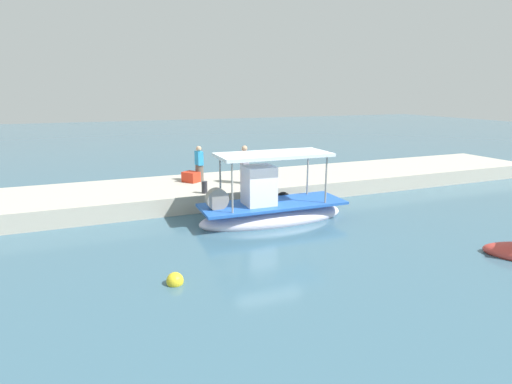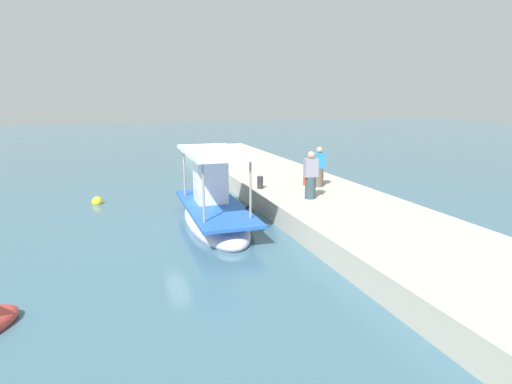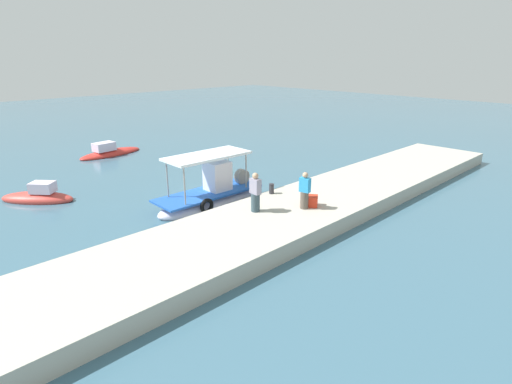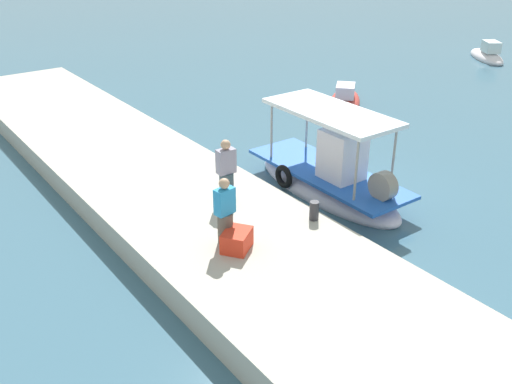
{
  "view_description": "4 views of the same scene",
  "coord_description": "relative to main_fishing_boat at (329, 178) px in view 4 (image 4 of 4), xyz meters",
  "views": [
    {
      "loc": [
        5.64,
        13.32,
        4.82
      ],
      "look_at": [
        -0.65,
        -2.05,
        0.75
      ],
      "focal_mm": 28.77,
      "sensor_mm": 36.0,
      "label": 1
    },
    {
      "loc": [
        -14.67,
        2.91,
        4.39
      ],
      "look_at": [
        -0.7,
        -1.87,
        1.09
      ],
      "focal_mm": 30.16,
      "sensor_mm": 36.0,
      "label": 2
    },
    {
      "loc": [
        -12.32,
        -15.75,
        7.19
      ],
      "look_at": [
        -0.1,
        -3.17,
        1.25
      ],
      "focal_mm": 28.53,
      "sensor_mm": 36.0,
      "label": 3
    },
    {
      "loc": [
        10.5,
        -11.41,
        7.7
      ],
      "look_at": [
        -0.62,
        -3.1,
        0.82
      ],
      "focal_mm": 39.57,
      "sensor_mm": 36.0,
      "label": 4
    }
  ],
  "objects": [
    {
      "name": "fisherman_by_crate",
      "position": [
        1.51,
        -4.78,
        0.99
      ],
      "size": [
        0.41,
        0.5,
        1.65
      ],
      "color": "brown",
      "rests_on": "dock_quay"
    },
    {
      "name": "main_fishing_boat",
      "position": [
        0.0,
        0.0,
        0.0
      ],
      "size": [
        5.82,
        2.07,
        2.97
      ],
      "color": "silver",
      "rests_on": "ground_plane"
    },
    {
      "name": "cargo_crate",
      "position": [
        1.91,
        -4.74,
        0.47
      ],
      "size": [
        0.89,
        0.92,
        0.47
      ],
      "primitive_type": "cube",
      "rotation": [
        0.0,
        0.0,
        2.18
      ],
      "color": "red",
      "rests_on": "dock_quay"
    },
    {
      "name": "moored_boat_near",
      "position": [
        -6.04,
        6.71,
        -0.31
      ],
      "size": [
        3.51,
        3.7,
        1.26
      ],
      "color": "#CC4037",
      "rests_on": "ground_plane"
    },
    {
      "name": "moored_boat_mid",
      "position": [
        -7.35,
        19.64,
        -0.29
      ],
      "size": [
        3.71,
        3.13,
        1.35
      ],
      "color": "white",
      "rests_on": "ground_plane"
    },
    {
      "name": "dock_quay",
      "position": [
        0.57,
        -4.32,
        -0.13
      ],
      "size": [
        36.0,
        4.66,
        0.73
      ],
      "primitive_type": "cube",
      "color": "#B7B2A3",
      "rests_on": "ground_plane"
    },
    {
      "name": "ground_plane",
      "position": [
        0.57,
        0.38,
        -0.49
      ],
      "size": [
        120.0,
        120.0,
        0.0
      ],
      "primitive_type": "plane",
      "color": "#3D6477"
    },
    {
      "name": "mooring_bollard",
      "position": [
        1.93,
        -2.37,
        0.49
      ],
      "size": [
        0.24,
        0.24,
        0.5
      ],
      "primitive_type": "cylinder",
      "color": "#2D2D33",
      "rests_on": "dock_quay"
    },
    {
      "name": "fisherman_near_bollard",
      "position": [
        -0.29,
        -3.53,
        1.02
      ],
      "size": [
        0.41,
        0.51,
        1.73
      ],
      "color": "#344851",
      "rests_on": "dock_quay"
    }
  ]
}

